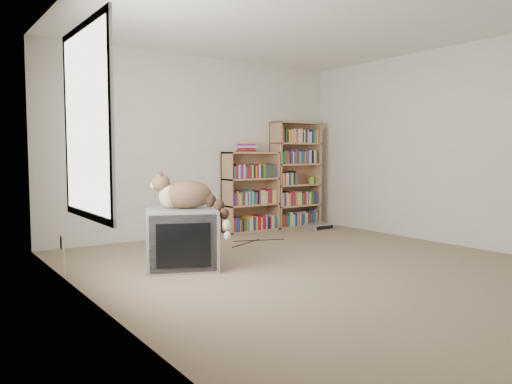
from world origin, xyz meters
TOP-DOWN VIEW (x-y plane):
  - floor at (0.00, 0.00)m, footprint 4.50×5.00m
  - wall_back at (0.00, 2.50)m, footprint 4.50×0.02m
  - wall_left at (-2.25, 0.00)m, footprint 0.02×5.00m
  - wall_right at (2.25, 0.00)m, footprint 0.02×5.00m
  - ceiling at (0.00, 0.00)m, footprint 4.50×5.00m
  - window at (-2.24, 0.20)m, footprint 0.02×1.22m
  - crt_tv at (-1.16, 0.76)m, footprint 0.88×0.85m
  - cat at (-1.08, 0.69)m, footprint 0.71×0.77m
  - bookcase_tall at (1.62, 2.36)m, footprint 0.82×0.30m
  - bookcase_short at (0.76, 2.36)m, footprint 0.86×0.30m
  - book_stack at (0.71, 2.36)m, footprint 0.22×0.28m
  - green_mug at (1.93, 2.34)m, footprint 0.09×0.09m
  - framed_print at (1.62, 2.44)m, footprint 0.15×0.05m
  - dvd_player at (1.70, 1.89)m, footprint 0.38×0.28m
  - wall_outlet at (-2.24, 1.10)m, footprint 0.01×0.08m
  - floor_cables at (0.11, 1.53)m, footprint 1.20×0.70m

SIDE VIEW (x-z plane):
  - floor at x=0.00m, z-range -0.01..0.01m
  - floor_cables at x=0.11m, z-range 0.00..0.01m
  - dvd_player at x=1.70m, z-range 0.00..0.09m
  - crt_tv at x=-1.16m, z-range 0.00..0.60m
  - wall_outlet at x=-2.24m, z-range 0.26..0.39m
  - bookcase_short at x=0.76m, z-range -0.05..1.13m
  - cat at x=-1.08m, z-range 0.40..1.02m
  - green_mug at x=1.93m, z-range 0.67..0.78m
  - framed_print at x=1.62m, z-range 0.67..0.88m
  - bookcase_tall at x=1.62m, z-range -0.03..1.61m
  - wall_back at x=0.00m, z-range 0.00..2.50m
  - wall_left at x=-2.25m, z-range 0.00..2.50m
  - wall_right at x=2.25m, z-range 0.00..2.50m
  - book_stack at x=0.71m, z-range 1.18..1.33m
  - window at x=-2.24m, z-range 0.64..2.16m
  - ceiling at x=0.00m, z-range 2.49..2.51m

